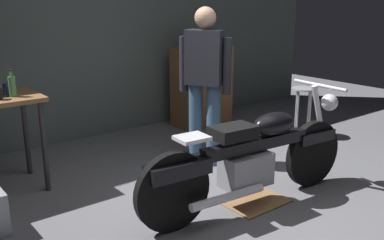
% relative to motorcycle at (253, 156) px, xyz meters
% --- Properties ---
extents(ground_plane, '(12.00, 12.00, 0.00)m').
position_rel_motorcycle_xyz_m(ground_plane, '(-0.19, -0.04, -0.45)').
color(ground_plane, slate).
extents(back_wall, '(8.00, 0.12, 3.10)m').
position_rel_motorcycle_xyz_m(back_wall, '(-0.19, 2.76, 1.10)').
color(back_wall, '#56605B').
rests_on(back_wall, ground_plane).
extents(motorcycle, '(2.19, 0.60, 1.00)m').
position_rel_motorcycle_xyz_m(motorcycle, '(0.00, 0.00, 0.00)').
color(motorcycle, black).
rests_on(motorcycle, ground_plane).
extents(person_standing, '(0.38, 0.50, 1.67)m').
position_rel_motorcycle_xyz_m(person_standing, '(0.32, 1.03, 0.48)').
color(person_standing, '#395977').
rests_on(person_standing, ground_plane).
extents(shop_stool, '(0.32, 0.32, 0.64)m').
position_rel_motorcycle_xyz_m(shop_stool, '(1.97, 1.01, 0.05)').
color(shop_stool, '#B2B2B7').
rests_on(shop_stool, ground_plane).
extents(wooden_dresser, '(0.80, 0.47, 1.10)m').
position_rel_motorcycle_xyz_m(wooden_dresser, '(1.29, 2.26, 0.10)').
color(wooden_dresser, brown).
rests_on(wooden_dresser, ground_plane).
extents(drip_tray, '(0.56, 0.40, 0.01)m').
position_rel_motorcycle_xyz_m(drip_tray, '(0.06, 0.00, -0.44)').
color(drip_tray, olive).
rests_on(drip_tray, ground_plane).
extents(mug_blue_enamel, '(0.12, 0.09, 0.10)m').
position_rel_motorcycle_xyz_m(mug_blue_enamel, '(-1.47, 1.69, 0.50)').
color(mug_blue_enamel, '#2D51AD').
rests_on(mug_blue_enamel, workbench).
extents(bottle, '(0.06, 0.06, 0.24)m').
position_rel_motorcycle_xyz_m(bottle, '(-1.47, 1.55, 0.55)').
color(bottle, '#4C8C4C').
rests_on(bottle, workbench).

